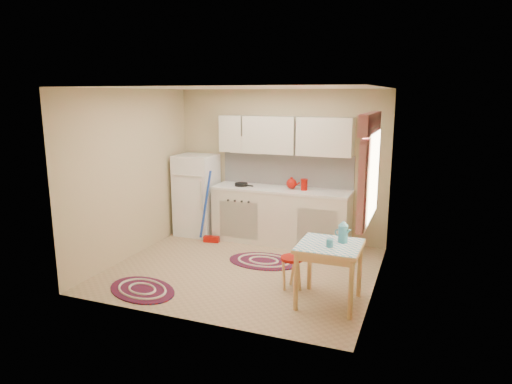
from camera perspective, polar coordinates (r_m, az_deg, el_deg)
room_shell at (r=6.30m, az=0.51°, el=4.63°), size 3.64×3.60×2.52m
fridge at (r=8.00m, az=-7.42°, el=-0.36°), size 0.65×0.60×1.40m
broom at (r=7.52m, az=-5.67°, el=-1.91°), size 0.30×0.16×1.20m
base_cabinets at (r=7.52m, az=3.13°, el=-3.13°), size 2.25×0.60×0.88m
countertop at (r=7.42m, az=3.17°, el=0.30°), size 2.27×0.62×0.04m
frying_pan at (r=7.59m, az=-1.85°, el=0.94°), size 0.27×0.27×0.05m
red_kettle at (r=7.34m, az=4.46°, el=1.06°), size 0.21×0.20×0.19m
red_canister at (r=7.29m, az=6.04°, el=0.85°), size 0.11×0.11×0.16m
table at (r=5.48m, az=9.09°, el=-10.09°), size 0.72×0.72×0.72m
stool at (r=5.87m, az=4.51°, el=-10.03°), size 0.34×0.34×0.42m
coffee_pot at (r=5.40m, az=10.84°, el=-4.85°), size 0.17×0.15×0.28m
mug at (r=5.24m, az=9.19°, el=-6.36°), size 0.10×0.10×0.10m
rug_center at (r=6.80m, az=0.97°, el=-8.64°), size 1.08×0.74×0.02m
rug_left at (r=6.04m, az=-14.04°, el=-11.77°), size 1.17×0.98×0.02m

